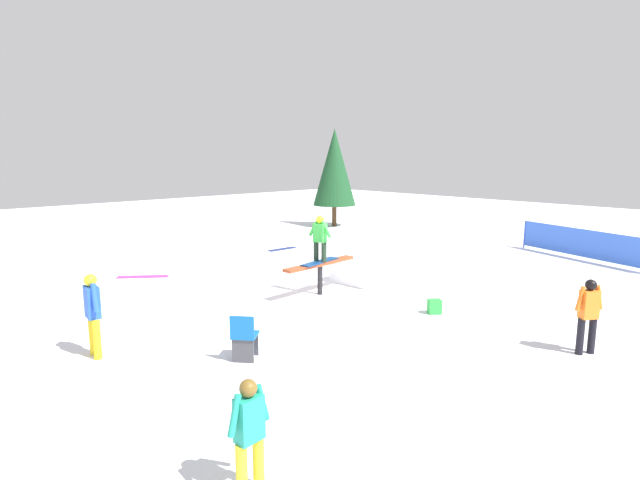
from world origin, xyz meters
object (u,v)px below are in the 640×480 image
at_px(main_rider_on_rail, 320,240).
at_px(bystander_blue, 93,311).
at_px(bystander_teal, 249,430).
at_px(loose_snowboard_magenta, 143,277).
at_px(loose_snowboard_white, 442,257).
at_px(rail_feature, 320,267).
at_px(loose_snowboard_navy, 282,249).
at_px(folding_chair, 244,338).
at_px(pine_tree_far, 335,167).
at_px(bystander_orange, 588,312).
at_px(backpack_on_snow, 434,307).

relative_size(main_rider_on_rail, bystander_blue, 0.88).
bearing_deg(bystander_teal, loose_snowboard_magenta, 67.58).
xyz_separation_m(bystander_teal, loose_snowboard_magenta, (-3.38, -10.39, -0.74)).
height_order(bystander_teal, loose_snowboard_white, bystander_teal).
bearing_deg(bystander_blue, rail_feature, 97.96).
height_order(loose_snowboard_navy, folding_chair, folding_chair).
relative_size(loose_snowboard_magenta, folding_chair, 1.73).
distance_m(loose_snowboard_white, pine_tree_far, 9.35).
relative_size(bystander_orange, loose_snowboard_magenta, 0.95).
xyz_separation_m(bystander_orange, backpack_on_snow, (0.02, -3.32, -0.64)).
relative_size(rail_feature, main_rider_on_rail, 1.77).
bearing_deg(backpack_on_snow, bystander_teal, -125.34).
distance_m(rail_feature, main_rider_on_rail, 0.75).
distance_m(rail_feature, bystander_blue, 5.90).
xyz_separation_m(bystander_blue, backpack_on_snow, (-6.74, 2.86, -0.72)).
bearing_deg(loose_snowboard_white, rail_feature, 158.69).
xyz_separation_m(main_rider_on_rail, pine_tree_far, (-9.42, -8.90, 1.56)).
bearing_deg(backpack_on_snow, bystander_orange, -52.88).
relative_size(rail_feature, bystander_blue, 1.56).
bearing_deg(pine_tree_far, loose_snowboard_magenta, 17.38).
height_order(bystander_orange, pine_tree_far, pine_tree_far).
relative_size(bystander_blue, loose_snowboard_magenta, 1.03).
distance_m(loose_snowboard_navy, folding_chair, 10.76).
bearing_deg(rail_feature, loose_snowboard_magenta, -65.63).
height_order(rail_feature, main_rider_on_rail, main_rider_on_rail).
xyz_separation_m(rail_feature, bystander_blue, (5.90, 0.18, 0.14)).
relative_size(bystander_teal, loose_snowboard_navy, 1.08).
bearing_deg(loose_snowboard_navy, folding_chair, -130.98).
distance_m(main_rider_on_rail, loose_snowboard_magenta, 5.95).
bearing_deg(loose_snowboard_white, bystander_teal, 178.83).
xyz_separation_m(main_rider_on_rail, backpack_on_snow, (-0.84, 3.05, -1.32)).
distance_m(bystander_orange, folding_chair, 6.39).
xyz_separation_m(main_rider_on_rail, bystander_blue, (5.90, 0.18, -0.61)).
bearing_deg(loose_snowboard_navy, bystander_orange, -99.80).
distance_m(main_rider_on_rail, loose_snowboard_navy, 6.76).
xyz_separation_m(bystander_teal, bystander_orange, (-6.89, 1.10, 0.06)).
xyz_separation_m(bystander_orange, pine_tree_far, (-8.56, -15.27, 2.24)).
distance_m(loose_snowboard_white, loose_snowboard_navy, 6.16).
height_order(folding_chair, pine_tree_far, pine_tree_far).
xyz_separation_m(bystander_orange, loose_snowboard_white, (-5.77, -6.88, -0.80)).
xyz_separation_m(bystander_orange, bystander_blue, (6.76, -6.19, 0.07)).
height_order(bystander_blue, folding_chair, bystander_blue).
bearing_deg(main_rider_on_rail, loose_snowboard_white, 174.05).
relative_size(main_rider_on_rail, folding_chair, 1.57).
height_order(bystander_orange, bystander_blue, bystander_blue).
relative_size(rail_feature, bystander_teal, 1.82).
distance_m(loose_snowboard_white, folding_chair, 10.95).
distance_m(rail_feature, pine_tree_far, 13.16).
distance_m(bystander_blue, loose_snowboard_white, 12.58).
height_order(rail_feature, folding_chair, rail_feature).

